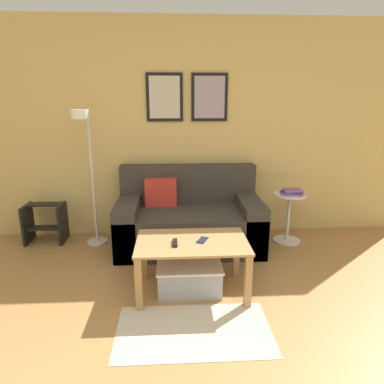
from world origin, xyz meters
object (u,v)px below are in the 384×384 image
Objects in this scene: remote_control at (175,243)px; book_stack at (292,192)px; couch at (189,220)px; step_stool at (45,222)px; storage_bin at (189,278)px; floor_lamp at (87,160)px; side_table at (289,213)px; coffee_table at (192,251)px; cell_phone at (202,240)px.

book_stack is at bearing 38.10° from remote_control.
step_stool is at bearing 173.68° from couch.
remote_control is (-1.35, -1.08, -0.13)m from book_stack.
floor_lamp reaches higher than storage_bin.
coffee_table is at bearing -138.95° from side_table.
couch reaches higher than remote_control.
remote_control is (0.92, -1.01, -0.54)m from floor_lamp.
floor_lamp is at bearing -177.80° from couch.
couch reaches higher than coffee_table.
coffee_table is 2.08× the size of step_stool.
couch is 1.70m from step_stool.
side_table is at bearing 41.05° from coffee_table.
remote_control is 0.24m from cell_phone.
floor_lamp is 10.30× the size of remote_control.
side_table reaches higher than storage_bin.
couch is 1.68× the size of coffee_table.
step_stool is (-2.87, 0.17, -0.37)m from book_stack.
couch is at bearing 87.64° from storage_bin.
coffee_table is at bearing -139.72° from book_stack.
cell_phone is 0.31× the size of step_stool.
remote_control is (-0.16, -1.06, 0.18)m from couch.
remote_control is 0.33× the size of step_stool.
couch reaches higher than side_table.
coffee_table is at bearing 19.59° from remote_control.
couch is 3.51× the size of step_stool.
couch is at bearing 80.79° from remote_control.
side_table is 2.87m from step_stool.
floor_lamp reaches higher than side_table.
couch is 1.30m from floor_lamp.
coffee_table is 0.61× the size of floor_lamp.
remote_control reaches higher than step_stool.
coffee_table is at bearing -151.26° from cell_phone.
side_table is (1.22, 1.05, 0.22)m from storage_bin.
book_stack reaches higher than step_stool.
floor_lamp reaches higher than remote_control.
floor_lamp reaches higher than step_stool.
cell_phone is at bearing -137.68° from book_stack.
step_stool is (-1.76, 1.18, -0.23)m from cell_phone.
cell_phone is at bearing -85.89° from couch.
side_table is (1.19, 1.04, -0.03)m from coffee_table.
side_table is at bearing 68.28° from cell_phone.
couch is 1.04× the size of floor_lamp.
storage_bin is 0.38m from remote_control.
coffee_table is 1.58m from side_table.
coffee_table is at bearing -35.53° from step_stool.
storage_bin is 1.24× the size of step_stool.
coffee_table is at bearing 17.81° from storage_bin.
book_stack is at bearing 67.48° from cell_phone.
cell_phone is (1.15, -0.96, -0.54)m from floor_lamp.
side_table is at bearing 129.86° from book_stack.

